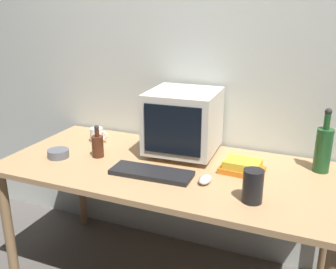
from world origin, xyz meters
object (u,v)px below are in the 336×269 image
Objects in this scene: crt_monitor at (183,122)px; book_stack at (242,167)px; mug at (97,135)px; metal_canister at (253,186)px; keyboard at (151,173)px; bottle_tall at (323,148)px; cd_spindle at (58,153)px; bottle_short at (98,145)px; computer_mouse at (205,179)px.

crt_monitor reaches higher than book_stack.
metal_canister is (1.05, -0.40, 0.03)m from mug.
mug is at bearing 146.69° from keyboard.
keyboard is 1.84× the size of book_stack.
bottle_tall reaches higher than cd_spindle.
bottle_short reaches higher than mug.
mug reaches higher than computer_mouse.
metal_canister is at bearing -4.66° from cd_spindle.
computer_mouse is at bearing 0.45° from cd_spindle.
bottle_tall is at bearing 25.57° from book_stack.
mug is at bearing 123.94° from bottle_short.
crt_monitor is 0.59m from mug.
metal_canister reaches higher than computer_mouse.
crt_monitor reaches higher than computer_mouse.
bottle_tall is at bearing 13.24° from bottle_short.
book_stack is 1.52× the size of metal_canister.
bottle_short is 0.81m from book_stack.
bottle_short is (-0.66, 0.09, 0.05)m from computer_mouse.
mug is at bearing 78.53° from cd_spindle.
book_stack is at bearing 110.57° from metal_canister.
cd_spindle is (-1.01, -0.19, -0.01)m from book_stack.
bottle_tall reaches higher than keyboard.
bottle_short is at bearing 173.72° from computer_mouse.
crt_monitor is 1.78× the size of book_stack.
mug is at bearing -177.54° from crt_monitor.
metal_canister is (0.91, -0.19, 0.01)m from bottle_short.
metal_canister is at bearing -10.92° from keyboard.
cd_spindle is (-0.87, -0.01, 0.00)m from computer_mouse.
bottle_short is 1.25× the size of metal_canister.
bottle_short is at bearing -166.76° from bottle_tall.
crt_monitor is 0.73m from cd_spindle.
metal_canister is (0.11, -0.29, 0.04)m from book_stack.
cd_spindle is at bearing -164.88° from bottle_tall.
mug is at bearing 173.27° from book_stack.
computer_mouse is at bearing -126.47° from book_stack.
metal_canister reaches higher than mug.
bottle_short reaches higher than cd_spindle.
cd_spindle is (-0.06, -0.31, -0.02)m from mug.
crt_monitor is 4.06× the size of computer_mouse.
crt_monitor is 0.97× the size of keyboard.
bottle_tall is 1.32m from mug.
bottle_tall reaches higher than metal_canister.
computer_mouse is at bearing -7.64° from bottle_short.
bottle_short is 1.56× the size of mug.
computer_mouse is 0.67× the size of metal_canister.
metal_canister reaches higher than cd_spindle.
bottle_tall is 2.25× the size of metal_canister.
cd_spindle reaches higher than computer_mouse.
crt_monitor is 0.75m from bottle_tall.
metal_canister is at bearing -119.83° from bottle_tall.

